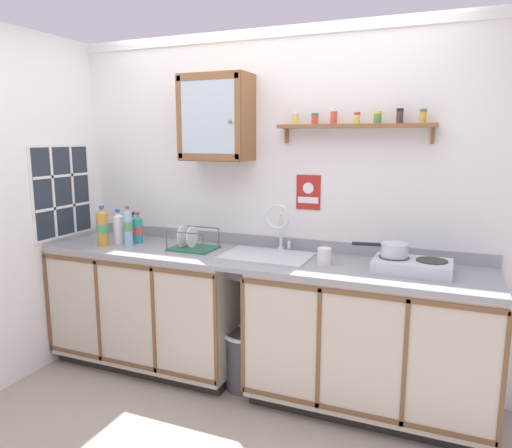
{
  "coord_description": "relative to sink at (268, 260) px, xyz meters",
  "views": [
    {
      "loc": [
        1.21,
        -2.44,
        1.69
      ],
      "look_at": [
        -0.02,
        0.54,
        1.11
      ],
      "focal_mm": 33.51,
      "sensor_mm": 36.0,
      "label": 1
    }
  ],
  "objects": [
    {
      "name": "saucepan",
      "position": [
        0.81,
        -0.02,
        0.15
      ],
      "size": [
        0.33,
        0.17,
        0.08
      ],
      "color": "silver",
      "rests_on": "hot_plate_stove"
    },
    {
      "name": "bottle_juice_amber_3",
      "position": [
        -1.24,
        -0.16,
        0.16
      ],
      "size": [
        0.08,
        0.08,
        0.29
      ],
      "color": "gold",
      "rests_on": "countertop"
    },
    {
      "name": "window",
      "position": [
        -1.64,
        -0.12,
        0.4
      ],
      "size": [
        0.03,
        0.59,
        0.71
      ],
      "color": "#262D38"
    },
    {
      "name": "lower_cabinet_run",
      "position": [
        -0.92,
        -0.04,
        -0.44
      ],
      "size": [
        1.43,
        0.63,
        0.89
      ],
      "color": "black",
      "rests_on": "ground"
    },
    {
      "name": "mug",
      "position": [
        0.4,
        -0.05,
        0.08
      ],
      "size": [
        0.09,
        0.13,
        0.1
      ],
      "color": "white",
      "rests_on": "countertop"
    },
    {
      "name": "bottle_opaque_white_4",
      "position": [
        -1.18,
        -0.05,
        0.14
      ],
      "size": [
        0.08,
        0.08,
        0.26
      ],
      "color": "white",
      "rests_on": "countertop"
    },
    {
      "name": "sink",
      "position": [
        0.0,
        0.0,
        0.0
      ],
      "size": [
        0.58,
        0.43,
        0.48
      ],
      "color": "silver",
      "rests_on": "countertop"
    },
    {
      "name": "backsplash",
      "position": [
        -0.1,
        0.26,
        0.06
      ],
      "size": [
        3.04,
        0.02,
        0.08
      ],
      "primitive_type": "cube",
      "color": "gray",
      "rests_on": "countertop"
    },
    {
      "name": "bottle_soda_green_2",
      "position": [
        -1.14,
        0.07,
        0.12
      ],
      "size": [
        0.09,
        0.09,
        0.22
      ],
      "color": "#4CB266",
      "rests_on": "countertop"
    },
    {
      "name": "back_wall",
      "position": [
        -0.1,
        0.3,
        0.33
      ],
      "size": [
        3.68,
        0.07,
        2.43
      ],
      "color": "white",
      "rests_on": "ground"
    },
    {
      "name": "trash_bin",
      "position": [
        -0.12,
        -0.1,
        -0.68
      ],
      "size": [
        0.3,
        0.3,
        0.4
      ],
      "color": "#4C4C51",
      "rests_on": "ground"
    },
    {
      "name": "bottle_water_blue_0",
      "position": [
        -1.06,
        -0.09,
        0.16
      ],
      "size": [
        0.06,
        0.06,
        0.29
      ],
      "color": "#8CB7E0",
      "rests_on": "countertop"
    },
    {
      "name": "lower_cabinet_run_right",
      "position": [
        0.69,
        -0.04,
        -0.44
      ],
      "size": [
        1.47,
        0.63,
        0.89
      ],
      "color": "black",
      "rests_on": "ground"
    },
    {
      "name": "spice_shelf",
      "position": [
        0.51,
        0.2,
        0.89
      ],
      "size": [
        1.0,
        0.14,
        0.22
      ],
      "color": "brown"
    },
    {
      "name": "warning_sign",
      "position": [
        0.19,
        0.27,
        0.43
      ],
      "size": [
        0.17,
        0.01,
        0.24
      ],
      "color": "#B2261E"
    },
    {
      "name": "bottle_detergent_teal_1",
      "position": [
        -1.05,
        0.02,
        0.13
      ],
      "size": [
        0.07,
        0.07,
        0.23
      ],
      "color": "teal",
      "rests_on": "countertop"
    },
    {
      "name": "hot_plate_stove",
      "position": [
        0.92,
        -0.04,
        0.06
      ],
      "size": [
        0.44,
        0.28,
        0.08
      ],
      "color": "silver",
      "rests_on": "countertop"
    },
    {
      "name": "countertop",
      "position": [
        -0.1,
        -0.04,
        0.01
      ],
      "size": [
        3.04,
        0.65,
        0.03
      ],
      "primitive_type": "cube",
      "color": "gray",
      "rests_on": "lower_cabinet_run"
    },
    {
      "name": "wall_cabinet",
      "position": [
        -0.44,
        0.14,
        0.94
      ],
      "size": [
        0.49,
        0.29,
        0.59
      ],
      "color": "brown"
    },
    {
      "name": "floor",
      "position": [
        -0.1,
        -0.46,
        -0.89
      ],
      "size": [
        6.08,
        6.08,
        0.0
      ],
      "primitive_type": "plane",
      "color": "#9E9384",
      "rests_on": "ground"
    },
    {
      "name": "dish_rack",
      "position": [
        -0.58,
        -0.01,
        0.06
      ],
      "size": [
        0.31,
        0.25,
        0.17
      ],
      "color": "#26664C",
      "rests_on": "countertop"
    }
  ]
}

